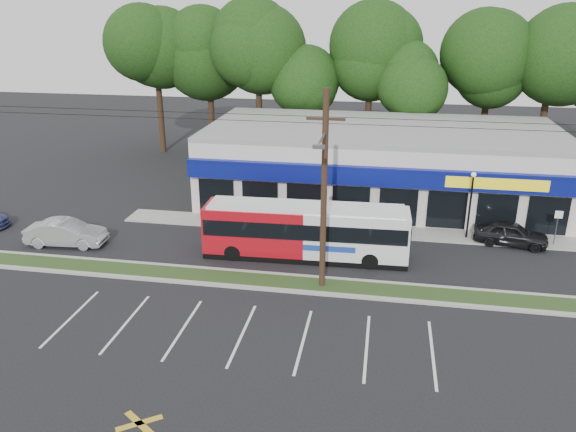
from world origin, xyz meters
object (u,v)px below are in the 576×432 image
(metrobus, at_px, (306,230))
(pedestrian_b, at_px, (384,223))
(car_dark, at_px, (511,234))
(sign_post, at_px, (558,222))
(utility_pole, at_px, (320,186))
(car_silver, at_px, (66,233))
(lamp_post, at_px, (471,198))
(pedestrian_a, at_px, (360,219))

(metrobus, height_order, pedestrian_b, metrobus)
(car_dark, bearing_deg, sign_post, -73.59)
(utility_pole, bearing_deg, car_silver, 169.92)
(lamp_post, xyz_separation_m, metrobus, (-9.36, -4.30, -1.04))
(utility_pole, distance_m, car_dark, 13.76)
(car_dark, distance_m, car_silver, 26.51)
(lamp_post, height_order, pedestrian_b, lamp_post)
(sign_post, height_order, pedestrian_a, sign_post)
(car_dark, distance_m, pedestrian_a, 8.97)
(utility_pole, xyz_separation_m, car_dark, (10.63, 7.38, -4.70))
(utility_pole, distance_m, sign_post, 15.71)
(metrobus, xyz_separation_m, car_silver, (-14.29, -0.82, -0.86))
(sign_post, relative_size, car_silver, 0.48)
(sign_post, xyz_separation_m, car_dark, (-2.54, -0.27, -0.84))
(utility_pole, bearing_deg, pedestrian_b, 67.62)
(lamp_post, bearing_deg, metrobus, -155.32)
(pedestrian_a, xyz_separation_m, pedestrian_b, (1.46, 0.00, -0.15))
(lamp_post, distance_m, pedestrian_b, 5.38)
(car_silver, distance_m, pedestrian_a, 17.80)
(sign_post, relative_size, metrobus, 0.19)
(utility_pole, relative_size, car_dark, 11.89)
(car_dark, bearing_deg, pedestrian_b, 98.91)
(utility_pole, bearing_deg, pedestrian_a, 77.62)
(sign_post, bearing_deg, lamp_post, 177.42)
(utility_pole, relative_size, sign_post, 22.47)
(metrobus, bearing_deg, utility_pole, -73.42)
(lamp_post, relative_size, pedestrian_b, 2.57)
(car_dark, xyz_separation_m, pedestrian_a, (-8.96, 0.19, 0.27))
(metrobus, xyz_separation_m, pedestrian_a, (2.85, 4.00, -0.65))
(sign_post, bearing_deg, pedestrian_b, -179.57)
(sign_post, xyz_separation_m, pedestrian_b, (-10.05, -0.07, -0.73))
(metrobus, xyz_separation_m, pedestrian_b, (4.31, 4.00, -0.80))
(car_silver, bearing_deg, car_dark, -84.73)
(pedestrian_b, bearing_deg, lamp_post, -152.05)
(metrobus, distance_m, car_silver, 14.34)
(utility_pole, relative_size, metrobus, 4.34)
(car_dark, distance_m, pedestrian_b, 7.51)
(utility_pole, distance_m, car_silver, 16.39)
(car_dark, bearing_deg, metrobus, 118.25)
(lamp_post, distance_m, car_silver, 24.27)
(pedestrian_a, bearing_deg, utility_pole, 54.48)
(metrobus, bearing_deg, pedestrian_a, 52.70)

